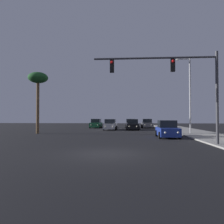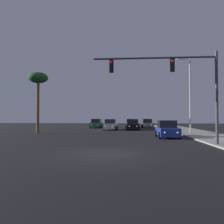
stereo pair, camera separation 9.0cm
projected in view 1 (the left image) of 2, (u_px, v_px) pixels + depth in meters
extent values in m
plane|color=black|center=(107.00, 154.00, 11.86)|extent=(120.00, 120.00, 0.00)
cube|color=gray|center=(214.00, 137.00, 21.17)|extent=(5.00, 60.00, 0.12)
cube|color=slate|center=(147.00, 125.00, 40.38)|extent=(1.81, 4.20, 0.80)
cube|color=black|center=(147.00, 121.00, 40.55)|extent=(1.61, 2.00, 0.70)
cylinder|color=black|center=(143.00, 126.00, 39.14)|extent=(0.24, 0.64, 0.64)
cylinder|color=black|center=(153.00, 127.00, 39.01)|extent=(0.24, 0.64, 0.64)
cylinder|color=black|center=(142.00, 126.00, 41.74)|extent=(0.24, 0.64, 0.64)
cylinder|color=black|center=(151.00, 126.00, 41.61)|extent=(0.24, 0.64, 0.64)
sphere|color=#F2EACC|center=(145.00, 125.00, 38.31)|extent=(0.18, 0.18, 0.18)
sphere|color=#F2EACC|center=(151.00, 125.00, 38.23)|extent=(0.18, 0.18, 0.18)
cube|color=#B7B7BC|center=(110.00, 126.00, 34.33)|extent=(1.93, 4.25, 0.80)
cube|color=black|center=(110.00, 121.00, 34.50)|extent=(1.66, 2.05, 0.70)
cylinder|color=black|center=(104.00, 128.00, 33.09)|extent=(0.24, 0.64, 0.64)
cylinder|color=black|center=(116.00, 128.00, 32.96)|extent=(0.24, 0.64, 0.64)
cylinder|color=black|center=(105.00, 127.00, 35.68)|extent=(0.24, 0.64, 0.64)
cylinder|color=black|center=(116.00, 127.00, 35.56)|extent=(0.24, 0.64, 0.64)
sphere|color=#F2EACC|center=(105.00, 126.00, 32.26)|extent=(0.18, 0.18, 0.18)
sphere|color=#F2EACC|center=(113.00, 126.00, 32.18)|extent=(0.18, 0.18, 0.18)
cube|color=silver|center=(131.00, 125.00, 40.19)|extent=(1.82, 4.21, 0.80)
cube|color=black|center=(131.00, 121.00, 40.35)|extent=(1.61, 2.01, 0.70)
cylinder|color=black|center=(126.00, 127.00, 38.94)|extent=(0.24, 0.64, 0.64)
cylinder|color=black|center=(136.00, 127.00, 38.82)|extent=(0.24, 0.64, 0.64)
cylinder|color=black|center=(126.00, 126.00, 41.54)|extent=(0.24, 0.64, 0.64)
cylinder|color=black|center=(135.00, 126.00, 41.42)|extent=(0.24, 0.64, 0.64)
sphere|color=#F2EACC|center=(128.00, 125.00, 38.11)|extent=(0.18, 0.18, 0.18)
sphere|color=#F2EACC|center=(134.00, 125.00, 38.03)|extent=(0.18, 0.18, 0.18)
cube|color=black|center=(133.00, 126.00, 34.23)|extent=(1.85, 4.22, 0.80)
cube|color=black|center=(133.00, 121.00, 34.39)|extent=(1.62, 2.02, 0.70)
cylinder|color=black|center=(127.00, 128.00, 32.99)|extent=(0.24, 0.64, 0.64)
cylinder|color=black|center=(139.00, 128.00, 32.86)|extent=(0.24, 0.64, 0.64)
cylinder|color=black|center=(127.00, 127.00, 35.58)|extent=(0.24, 0.64, 0.64)
cylinder|color=black|center=(138.00, 127.00, 35.46)|extent=(0.24, 0.64, 0.64)
sphere|color=#F2EACC|center=(129.00, 126.00, 32.15)|extent=(0.18, 0.18, 0.18)
sphere|color=#F2EACC|center=(137.00, 126.00, 32.08)|extent=(0.18, 0.18, 0.18)
cube|color=navy|center=(167.00, 132.00, 21.38)|extent=(1.84, 4.22, 0.80)
cube|color=black|center=(167.00, 124.00, 21.55)|extent=(1.62, 2.02, 0.70)
cylinder|color=black|center=(160.00, 135.00, 20.14)|extent=(0.24, 0.64, 0.64)
cylinder|color=black|center=(180.00, 135.00, 20.02)|extent=(0.24, 0.64, 0.64)
cylinder|color=black|center=(156.00, 133.00, 22.74)|extent=(0.24, 0.64, 0.64)
cylinder|color=black|center=(174.00, 133.00, 22.61)|extent=(0.24, 0.64, 0.64)
sphere|color=#F2EACC|center=(165.00, 132.00, 19.31)|extent=(0.18, 0.18, 0.18)
sphere|color=#F2EACC|center=(178.00, 133.00, 19.23)|extent=(0.18, 0.18, 0.18)
cube|color=#195933|center=(96.00, 125.00, 40.50)|extent=(1.93, 4.25, 0.80)
cube|color=black|center=(96.00, 121.00, 40.66)|extent=(1.66, 2.05, 0.70)
cylinder|color=black|center=(90.00, 126.00, 39.25)|extent=(0.24, 0.64, 0.64)
cylinder|color=black|center=(100.00, 126.00, 39.13)|extent=(0.24, 0.64, 0.64)
cylinder|color=black|center=(92.00, 126.00, 41.85)|extent=(0.24, 0.64, 0.64)
cylinder|color=black|center=(102.00, 126.00, 41.72)|extent=(0.24, 0.64, 0.64)
sphere|color=#F2EACC|center=(91.00, 125.00, 38.42)|extent=(0.18, 0.18, 0.18)
sphere|color=#F2EACC|center=(97.00, 125.00, 38.34)|extent=(0.18, 0.18, 0.18)
cylinder|color=#38383D|center=(217.00, 97.00, 15.21)|extent=(0.20, 0.20, 6.50)
cylinder|color=#38383D|center=(154.00, 58.00, 15.58)|extent=(8.66, 0.14, 0.14)
cube|color=black|center=(173.00, 65.00, 15.48)|extent=(0.30, 0.24, 0.90)
sphere|color=red|center=(173.00, 61.00, 15.35)|extent=(0.20, 0.20, 0.20)
cube|color=black|center=(112.00, 66.00, 15.78)|extent=(0.30, 0.24, 0.90)
sphere|color=red|center=(112.00, 62.00, 15.65)|extent=(0.20, 0.20, 0.20)
cylinder|color=#99999E|center=(190.00, 95.00, 26.01)|extent=(0.18, 0.18, 9.00)
cylinder|color=#99999E|center=(184.00, 59.00, 26.16)|extent=(1.40, 0.10, 0.10)
ellipsoid|color=silver|center=(178.00, 60.00, 26.21)|extent=(0.50, 0.24, 0.20)
cylinder|color=brown|center=(38.00, 107.00, 26.58)|extent=(0.36, 0.36, 6.35)
ellipsoid|color=#1E5123|center=(38.00, 78.00, 26.67)|extent=(2.40, 2.40, 1.32)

